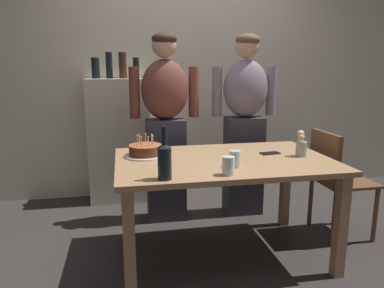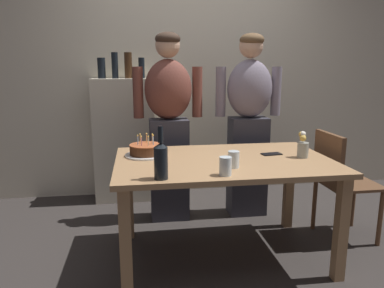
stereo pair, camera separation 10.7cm
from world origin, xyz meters
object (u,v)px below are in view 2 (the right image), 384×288
Objects in this scene: cell_phone at (271,154)px; person_woman_cardigan at (249,123)px; wine_bottle at (161,159)px; dining_chair at (338,177)px; flower_vase at (303,146)px; person_man_bearded at (169,124)px; birthday_cake at (146,151)px; water_glass_near at (234,159)px; water_glass_far at (225,166)px.

person_woman_cardigan reaches higher than cell_phone.
wine_bottle is 1.57m from dining_chair.
flower_vase is at bearing 100.59° from person_woman_cardigan.
person_man_bearded is (-0.88, 0.80, 0.05)m from flower_vase.
person_woman_cardigan is (-0.15, 0.80, 0.05)m from flower_vase.
birthday_cake is 2.83× the size of water_glass_near.
person_woman_cardigan is at bearing -180.00° from person_man_bearded.
person_woman_cardigan reaches higher than dining_chair.
birthday_cake is 1.12m from person_woman_cardigan.
birthday_cake is 1.62× the size of flower_vase.
water_glass_near is at bearing -161.59° from flower_vase.
flower_vase is (0.65, 0.34, 0.03)m from water_glass_far.
water_glass_near is 0.35× the size of wine_bottle.
wine_bottle is 1.45m from person_woman_cardigan.
wine_bottle reaches higher than water_glass_far.
water_glass_far is (-0.09, -0.16, 0.00)m from water_glass_near.
water_glass_near reaches higher than cell_phone.
flower_vase is 0.22× the size of dining_chair.
cell_phone is at bearing 29.03° from wine_bottle.
water_glass_far is 0.78× the size of cell_phone.
flower_vase reaches higher than dining_chair.
flower_vase is 0.54m from dining_chair.
water_glass_far is at bearing 101.64° from person_man_bearded.
flower_vase is at bearing 27.87° from water_glass_far.
person_woman_cardigan is at bearing 42.35° from dining_chair.
dining_chair is (0.41, 0.19, -0.31)m from flower_vase.
person_woman_cardigan is at bearing 31.71° from birthday_cake.
birthday_cake reaches higher than water_glass_far.
birthday_cake is 0.72m from water_glass_far.
person_man_bearded is 0.73m from person_woman_cardigan.
water_glass_far is 0.07× the size of person_man_bearded.
person_man_bearded reaches higher than water_glass_far.
birthday_cake is at bearing 89.04° from dining_chair.
water_glass_near is 0.18m from water_glass_far.
person_man_bearded is (-0.70, 0.69, 0.13)m from cell_phone.
person_woman_cardigan is (0.95, 0.59, 0.09)m from birthday_cake.
water_glass_near is at bearing -35.99° from birthday_cake.
person_man_bearded is at bearing 137.82° from flower_vase.
flower_vase is (1.03, 0.36, -0.03)m from wine_bottle.
birthday_cake is 0.58m from wine_bottle.
person_woman_cardigan is at bearing 66.45° from water_glass_far.
birthday_cake is 0.67m from water_glass_near.
dining_chair is (1.44, 0.54, -0.34)m from wine_bottle.
flower_vase reaches higher than cell_phone.
person_man_bearded is at bearing 64.61° from dining_chair.
person_man_bearded reaches higher than birthday_cake.
dining_chair is at bearing -0.87° from cell_phone.
cell_phone is 0.09× the size of person_woman_cardigan.
cell_phone is at bearing -6.16° from birthday_cake.
water_glass_near is at bearing 108.40° from person_man_bearded.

